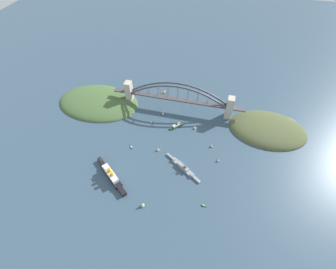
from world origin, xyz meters
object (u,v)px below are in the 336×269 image
(harbor_ferry_steamer, at_px, (177,126))
(seaplane_taxiing_near_bridge, at_px, (165,92))
(small_boat_1, at_px, (195,127))
(small_boat_8, at_px, (130,115))
(small_boat_4, at_px, (163,113))
(small_boat_5, at_px, (152,122))
(small_boat_3, at_px, (218,160))
(naval_cruiser, at_px, (183,167))
(small_boat_9, at_px, (204,206))
(ocean_liner, at_px, (111,175))
(small_boat_6, at_px, (131,147))
(harbor_arch_bridge, at_px, (177,99))
(small_boat_7, at_px, (142,204))
(small_boat_0, at_px, (212,145))
(small_boat_2, at_px, (158,149))

(harbor_ferry_steamer, xyz_separation_m, seaplane_taxiing_near_bridge, (46.36, -90.99, -0.53))
(small_boat_1, relative_size, small_boat_8, 0.96)
(small_boat_1, distance_m, small_boat_4, 70.42)
(small_boat_1, height_order, small_boat_5, small_boat_1)
(small_boat_3, bearing_deg, naval_cruiser, 26.84)
(naval_cruiser, bearing_deg, small_boat_9, 126.59)
(ocean_liner, height_order, seaplane_taxiing_near_bridge, ocean_liner)
(small_boat_6, distance_m, small_boat_9, 156.57)
(harbor_arch_bridge, xyz_separation_m, ocean_liner, (66.98, 178.28, -19.47))
(seaplane_taxiing_near_bridge, xyz_separation_m, small_boat_9, (-116.39, 233.25, -1.31))
(small_boat_5, bearing_deg, small_boat_1, -176.80)
(small_boat_3, xyz_separation_m, small_boat_4, (116.07, -85.03, 1.07))
(naval_cruiser, distance_m, small_boat_8, 154.57)
(small_boat_1, bearing_deg, small_boat_6, 34.57)
(small_boat_3, distance_m, small_boat_7, 141.89)
(small_boat_7, xyz_separation_m, small_boat_8, (79.53, -168.43, -1.46))
(ocean_liner, xyz_separation_m, small_boat_1, (-110.39, -132.51, -2.92))
(small_boat_9, bearing_deg, small_boat_5, -49.89)
(naval_cruiser, xyz_separation_m, small_boat_0, (-40.22, -55.04, 0.81))
(small_boat_8, relative_size, small_boat_9, 0.98)
(small_boat_6, bearing_deg, small_boat_1, -145.43)
(small_boat_1, bearing_deg, seaplane_taxiing_near_bridge, -47.65)
(harbor_ferry_steamer, xyz_separation_m, small_boat_1, (-33.63, -3.22, 0.77))
(ocean_liner, distance_m, small_boat_9, 147.47)
(small_boat_0, relative_size, small_boat_2, 1.06)
(small_boat_3, distance_m, small_boat_6, 149.56)
(small_boat_5, distance_m, small_boat_6, 66.97)
(small_boat_0, distance_m, small_boat_3, 30.96)
(naval_cruiser, distance_m, small_boat_0, 68.18)
(small_boat_0, xyz_separation_m, small_boat_2, (88.93, 29.88, -0.19))
(small_boat_4, relative_size, small_boat_7, 0.79)
(small_boat_5, distance_m, small_boat_7, 164.84)
(harbor_arch_bridge, bearing_deg, small_boat_7, 88.59)
(ocean_liner, distance_m, seaplane_taxiing_near_bridge, 222.41)
(harbor_arch_bridge, relative_size, harbor_ferry_steamer, 10.53)
(harbor_arch_bridge, bearing_deg, ocean_liner, 69.41)
(small_boat_6, height_order, small_boat_7, small_boat_7)
(naval_cruiser, height_order, small_boat_5, naval_cruiser)
(seaplane_taxiing_near_bridge, relative_size, small_boat_8, 1.39)
(small_boat_0, height_order, small_boat_4, small_boat_4)
(small_boat_3, distance_m, small_boat_8, 189.07)
(ocean_liner, relative_size, small_boat_0, 8.77)
(harbor_arch_bridge, xyz_separation_m, small_boat_0, (-79.07, 81.03, -22.20))
(small_boat_4, bearing_deg, small_boat_0, 150.87)
(naval_cruiser, xyz_separation_m, small_boat_8, (123.60, -92.81, 0.76))
(small_boat_2, xyz_separation_m, small_boat_8, (74.89, -67.66, 0.13))
(harbor_arch_bridge, relative_size, small_boat_6, 25.07)
(small_boat_3, bearing_deg, ocean_liner, 23.51)
(small_boat_8, bearing_deg, small_boat_7, 115.28)
(seaplane_taxiing_near_bridge, bearing_deg, small_boat_2, 99.91)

